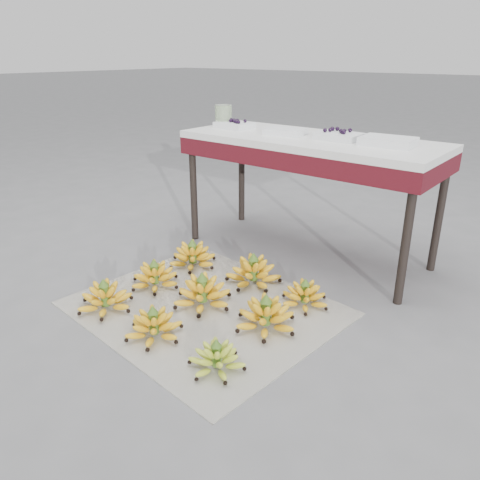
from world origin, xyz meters
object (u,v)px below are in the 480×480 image
Objects in this scene: bunch_mid_right at (266,316)px; tray_left at (286,131)px; tray_far_right at (388,141)px; bunch_back_left at (193,257)px; bunch_front_left at (105,299)px; bunch_mid_left at (155,277)px; bunch_front_center at (154,326)px; newspaper_mat at (205,308)px; glass_jar at (224,116)px; bunch_mid_center at (203,294)px; bunch_back_center at (253,273)px; tray_far_left at (234,125)px; bunch_back_right at (305,296)px; bunch_front_right at (217,359)px; vendor_table at (309,151)px; tray_right at (339,136)px.

bunch_mid_right is 1.32× the size of tray_left.
bunch_back_left is at bearing -144.46° from tray_far_right.
bunch_front_left is 1.12× the size of bunch_mid_left.
bunch_front_left is at bearing 176.33° from bunch_front_center.
newspaper_mat is 4.57× the size of bunch_front_center.
glass_jar is at bearing 116.10° from bunch_front_center.
bunch_back_left is at bearing 160.46° from bunch_mid_center.
bunch_mid_right is at bearing 45.53° from bunch_front_center.
bunch_back_center is 2.75× the size of glass_jar.
bunch_back_center reaches higher than bunch_mid_right.
tray_far_left reaches higher than bunch_front_left.
bunch_back_right is 1.00× the size of tray_left.
bunch_front_right is 0.80m from bunch_back_center.
bunch_mid_right is (0.73, 0.04, 0.00)m from bunch_mid_left.
newspaper_mat is at bearing 54.59° from bunch_front_left.
bunch_back_left is at bearing 140.75° from newspaper_mat.
glass_jar reaches higher than bunch_front_center.
tray_far_right is at bearing 68.08° from bunch_front_center.
bunch_front_right is (0.77, -0.01, -0.01)m from bunch_front_left.
bunch_mid_left is 0.19× the size of vendor_table.
newspaper_mat is 0.51m from bunch_front_right.
bunch_mid_right is at bearing -69.33° from vendor_table.
glass_jar reaches higher than bunch_mid_left.
tray_right reaches higher than bunch_back_left.
tray_far_left is (-0.18, 1.25, 0.71)m from bunch_front_left.
bunch_mid_left is 0.87× the size of bunch_mid_right.
bunch_back_left is 0.43m from bunch_back_center.
newspaper_mat is 1.16m from vendor_table.
bunch_front_right is 1.98× the size of glass_jar.
tray_right is (0.34, 0.04, 0.00)m from tray_left.
vendor_table is (0.01, 0.94, 0.67)m from newspaper_mat.
tray_far_right reaches higher than bunch_front_left.
tray_far_right is (0.52, 0.95, 0.71)m from bunch_mid_center.
bunch_mid_center is at bearing -82.37° from tray_left.
bunch_mid_center is 1.25× the size of bunch_back_left.
tray_far_right is (0.49, 0.97, 0.78)m from newspaper_mat.
bunch_back_center is at bearing -72.10° from tray_left.
newspaper_mat is at bearing -90.87° from vendor_table.
glass_jar is (-1.05, 1.28, 0.77)m from bunch_front_right.
bunch_mid_center reaches higher than bunch_back_right.
tray_right is at bearing 1.24° from glass_jar.
tray_far_left is 1.05m from tray_far_right.
bunch_back_center is at bearing 170.79° from bunch_back_right.
tray_left is at bearing 71.71° from bunch_back_left.
tray_far_left is (-0.18, 0.93, 0.72)m from bunch_mid_left.
glass_jar is (-1.16, -0.02, 0.05)m from tray_far_right.
tray_right is 0.89× the size of tray_far_right.
bunch_back_center is (-0.33, 0.34, 0.00)m from bunch_mid_right.
bunch_mid_right is at bearing -98.09° from tray_far_right.
bunch_mid_center is 2.78× the size of glass_jar.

